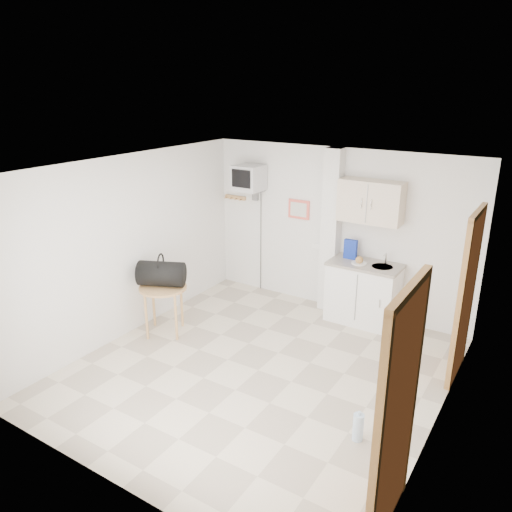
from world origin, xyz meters
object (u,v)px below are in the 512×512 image
Objects in this scene: crt_television at (249,179)px; round_table at (163,293)px; duffel_bag at (161,274)px; water_bottle at (358,427)px.

crt_television is 2.31m from round_table.
round_table is 0.27m from duffel_bag.
crt_television reaches higher than round_table.
duffel_bag is 3.36m from water_bottle.
duffel_bag is (-0.04, 0.03, 0.27)m from round_table.
duffel_bag reaches higher than round_table.
crt_television is 6.54× the size of water_bottle.
crt_television is 4.31m from water_bottle.
duffel_bag reaches higher than water_bottle.
duffel_bag is at bearing 167.47° from water_bottle.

